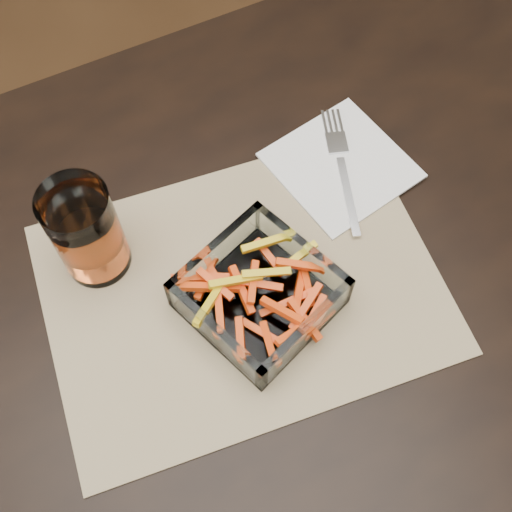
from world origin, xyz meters
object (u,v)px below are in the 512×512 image
Objects in this scene: glass_bowl at (259,295)px; tumbler at (87,234)px; fork at (342,165)px; dining_table at (236,352)px.

glass_bowl is 0.20m from tumbler.
tumbler is at bearing -162.77° from fork.
tumbler is (-0.14, 0.14, 0.04)m from glass_bowl.
fork is at bearing 34.13° from glass_bowl.
tumbler reaches higher than dining_table.
tumbler is at bearing 136.79° from glass_bowl.
fork is (0.18, 0.12, -0.02)m from glass_bowl.
tumbler reaches higher than glass_bowl.
dining_table is at bearing -162.71° from glass_bowl.
glass_bowl reaches higher than fork.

